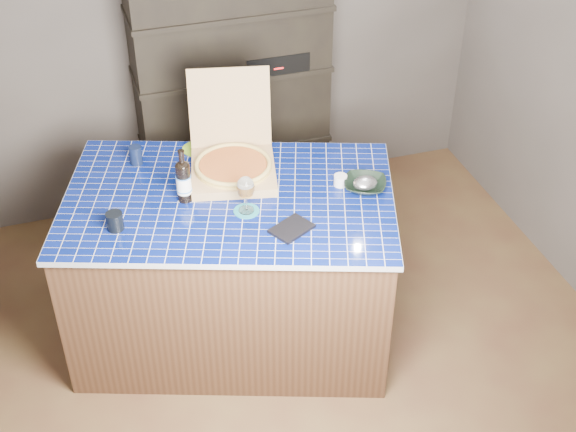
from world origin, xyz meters
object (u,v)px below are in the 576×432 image
object	(u,v)px
kitchen_island	(232,266)
mead_bottle	(184,181)
bowl	(365,185)
wine_glass	(246,188)
pizza_box	(233,162)
dvd_case	(292,229)

from	to	relation	value
kitchen_island	mead_bottle	xyz separation A→B (m)	(-0.22, 0.04, 0.58)
mead_bottle	bowl	size ratio (longest dim) A/B	1.36
kitchen_island	bowl	distance (m)	0.86
mead_bottle	wine_glass	distance (m)	0.33
pizza_box	bowl	xyz separation A→B (m)	(0.61, -0.36, -0.04)
mead_bottle	dvd_case	bearing A→B (deg)	-42.48
dvd_case	bowl	size ratio (longest dim) A/B	0.90
wine_glass	bowl	xyz separation A→B (m)	(0.64, 0.00, -0.12)
pizza_box	wine_glass	bearing A→B (deg)	-81.71
kitchen_island	wine_glass	distance (m)	0.63
kitchen_island	mead_bottle	world-z (taller)	mead_bottle
wine_glass	bowl	world-z (taller)	wine_glass
kitchen_island	dvd_case	world-z (taller)	dvd_case
pizza_box	mead_bottle	world-z (taller)	pizza_box
mead_bottle	bowl	world-z (taller)	mead_bottle
kitchen_island	dvd_case	distance (m)	0.63
wine_glass	kitchen_island	bearing A→B (deg)	110.10
dvd_case	pizza_box	bearing A→B (deg)	165.99
pizza_box	mead_bottle	bearing A→B (deg)	-138.55
mead_bottle	bowl	bearing A→B (deg)	-11.93
mead_bottle	wine_glass	xyz separation A→B (m)	(0.27, -0.19, 0.03)
mead_bottle	dvd_case	xyz separation A→B (m)	(0.44, -0.40, -0.11)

